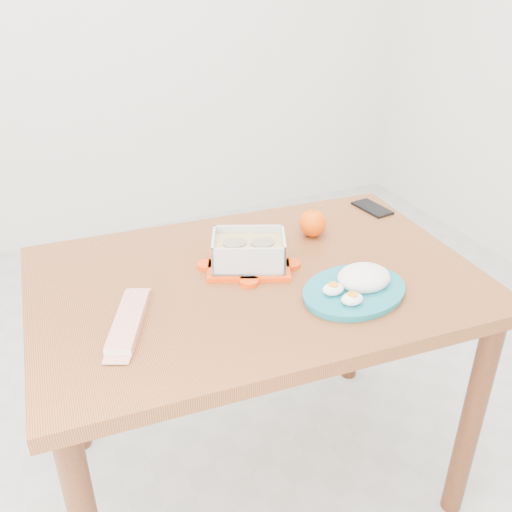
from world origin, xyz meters
name	(u,v)px	position (x,y,z in m)	size (l,w,h in m)	color
ground	(254,424)	(0.00, 0.00, 0.00)	(3.50, 3.50, 0.00)	#B7B7B2
dining_table	(256,309)	(-0.08, -0.20, 0.65)	(1.20, 0.85, 0.75)	brown
food_container	(249,252)	(-0.08, -0.14, 0.80)	(0.27, 0.24, 0.09)	#FF3E07
orange_fruit	(313,223)	(0.17, -0.05, 0.79)	(0.08, 0.08, 0.08)	#FF6A05
rice_plate	(358,284)	(0.11, -0.38, 0.77)	(0.33, 0.33, 0.07)	#177381
candy_bar	(129,321)	(-0.44, -0.27, 0.76)	(0.24, 0.06, 0.02)	red
smartphone	(372,208)	(0.44, 0.03, 0.75)	(0.07, 0.14, 0.01)	black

